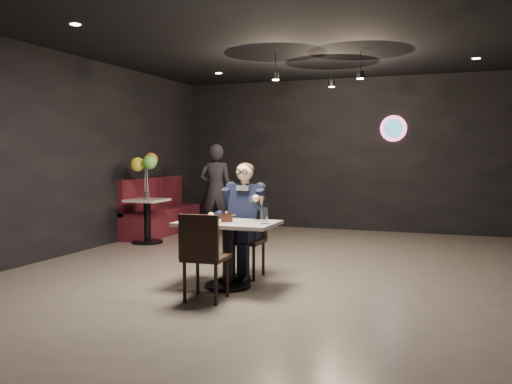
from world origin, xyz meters
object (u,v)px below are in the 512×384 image
at_px(sundae_glass, 264,216).
at_px(booth_bench, 162,206).
at_px(main_table, 228,255).
at_px(seated_man, 246,219).
at_px(side_table, 147,221).
at_px(passerby, 216,190).
at_px(chair_near, 206,256).
at_px(chair_far, 246,240).
at_px(balloon_vase, 147,195).

bearing_deg(sundae_glass, booth_bench, 133.85).
relative_size(main_table, seated_man, 0.76).
bearing_deg(side_table, sundae_glass, -38.92).
bearing_deg(passerby, main_table, 102.32).
relative_size(sundae_glass, passerby, 0.11).
xyz_separation_m(sundae_glass, side_table, (-2.95, 2.38, -0.46)).
distance_m(chair_near, side_table, 3.84).
bearing_deg(chair_far, booth_bench, 135.00).
distance_m(chair_far, passerby, 3.43).
relative_size(balloon_vase, passerby, 0.08).
bearing_deg(main_table, chair_far, 90.00).
height_order(main_table, passerby, passerby).
distance_m(chair_near, sundae_glass, 0.79).
bearing_deg(booth_bench, chair_far, -45.00).
bearing_deg(booth_bench, seated_man, -45.00).
relative_size(main_table, chair_far, 1.20).
xyz_separation_m(main_table, booth_bench, (-2.80, 3.35, 0.16)).
relative_size(seated_man, booth_bench, 0.68).
height_order(main_table, seated_man, seated_man).
distance_m(main_table, booth_bench, 4.37).
distance_m(balloon_vase, passerby, 1.36).
bearing_deg(balloon_vase, side_table, 0.00).
relative_size(main_table, booth_bench, 0.52).
relative_size(sundae_glass, balloon_vase, 1.24).
distance_m(side_table, passerby, 1.44).
height_order(chair_far, passerby, passerby).
xyz_separation_m(chair_far, passerby, (-1.74, 2.93, 0.39)).
relative_size(chair_far, passerby, 0.54).
xyz_separation_m(chair_far, side_table, (-2.50, 1.80, -0.09)).
bearing_deg(side_table, balloon_vase, 0.00).
relative_size(chair_near, balloon_vase, 6.39).
bearing_deg(balloon_vase, sundae_glass, -38.92).
distance_m(chair_far, balloon_vase, 3.10).
distance_m(main_table, chair_near, 0.57).
xyz_separation_m(booth_bench, side_table, (0.30, -1.00, -0.16)).
bearing_deg(seated_man, balloon_vase, 144.24).
height_order(chair_near, side_table, chair_near).
relative_size(side_table, balloon_vase, 5.20).
bearing_deg(chair_far, chair_near, -90.00).
bearing_deg(side_table, chair_near, -49.32).
bearing_deg(main_table, sundae_glass, -3.61).
distance_m(side_table, balloon_vase, 0.45).
relative_size(sundae_glass, side_table, 0.24).
relative_size(seated_man, side_table, 1.92).
height_order(balloon_vase, passerby, passerby).
bearing_deg(balloon_vase, main_table, -43.23).
distance_m(chair_far, chair_near, 1.11).
distance_m(main_table, side_table, 3.43).
bearing_deg(chair_near, chair_far, 86.47).
xyz_separation_m(seated_man, side_table, (-2.50, 1.80, -0.35)).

